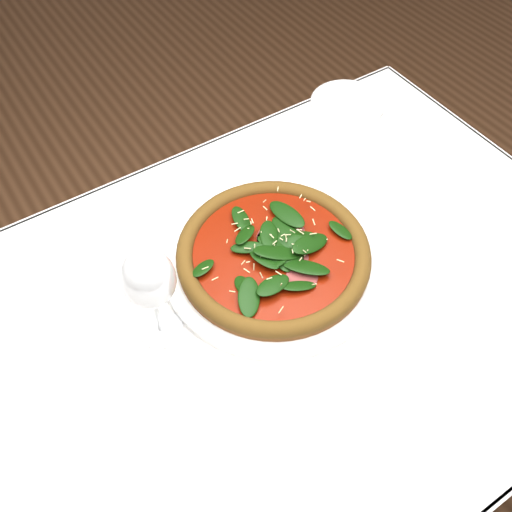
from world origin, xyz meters
TOP-DOWN VIEW (x-y plane):
  - ground at (0.00, 0.00)m, footprint 6.00×6.00m
  - dining_table at (0.00, 0.00)m, footprint 1.21×0.81m
  - plate at (0.06, 0.08)m, footprint 0.38×0.38m
  - pizza at (0.06, 0.08)m, footprint 0.40×0.40m
  - wine_glass at (-0.16, 0.06)m, footprint 0.08×0.08m
  - saucer_far at (0.43, 0.34)m, footprint 0.16×0.16m

SIDE VIEW (x-z plane):
  - ground at x=0.00m, z-range 0.00..0.00m
  - dining_table at x=0.00m, z-range 0.27..1.02m
  - saucer_far at x=0.43m, z-range 0.75..0.76m
  - plate at x=0.06m, z-range 0.75..0.77m
  - pizza at x=0.06m, z-range 0.76..0.80m
  - wine_glass at x=-0.16m, z-range 0.79..0.98m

